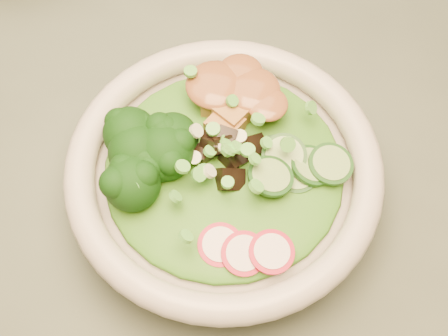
% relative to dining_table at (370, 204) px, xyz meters
% --- Properties ---
extents(dining_table, '(1.20, 0.80, 0.75)m').
position_rel_dining_table_xyz_m(dining_table, '(0.00, 0.00, 0.00)').
color(dining_table, black).
rests_on(dining_table, ground).
extents(salad_bowl, '(0.25, 0.25, 0.07)m').
position_rel_dining_table_xyz_m(salad_bowl, '(-0.13, -0.10, 0.15)').
color(salad_bowl, beige).
rests_on(salad_bowl, dining_table).
extents(lettuce_bed, '(0.19, 0.19, 0.02)m').
position_rel_dining_table_xyz_m(lettuce_bed, '(-0.13, -0.10, 0.17)').
color(lettuce_bed, '#216916').
rests_on(lettuce_bed, salad_bowl).
extents(broccoli_florets, '(0.09, 0.08, 0.04)m').
position_rel_dining_table_xyz_m(broccoli_florets, '(-0.18, -0.11, 0.18)').
color(broccoli_florets, black).
rests_on(broccoli_florets, salad_bowl).
extents(radish_slices, '(0.11, 0.07, 0.02)m').
position_rel_dining_table_xyz_m(radish_slices, '(-0.11, -0.15, 0.17)').
color(radish_slices, '#A20C24').
rests_on(radish_slices, salad_bowl).
extents(cucumber_slices, '(0.08, 0.08, 0.03)m').
position_rel_dining_table_xyz_m(cucumber_slices, '(-0.07, -0.08, 0.18)').
color(cucumber_slices, '#8CB766').
rests_on(cucumber_slices, salad_bowl).
extents(mushroom_heap, '(0.08, 0.08, 0.04)m').
position_rel_dining_table_xyz_m(mushroom_heap, '(-0.13, -0.09, 0.18)').
color(mushroom_heap, black).
rests_on(mushroom_heap, salad_bowl).
extents(tofu_cubes, '(0.10, 0.08, 0.03)m').
position_rel_dining_table_xyz_m(tofu_cubes, '(-0.14, -0.04, 0.18)').
color(tofu_cubes, '#966132').
rests_on(tofu_cubes, salad_bowl).
extents(peanut_sauce, '(0.06, 0.05, 0.01)m').
position_rel_dining_table_xyz_m(peanut_sauce, '(-0.14, -0.04, 0.19)').
color(peanut_sauce, brown).
rests_on(peanut_sauce, tofu_cubes).
extents(scallion_garnish, '(0.18, 0.18, 0.02)m').
position_rel_dining_table_xyz_m(scallion_garnish, '(-0.13, -0.10, 0.19)').
color(scallion_garnish, '#58B540').
rests_on(scallion_garnish, salad_bowl).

